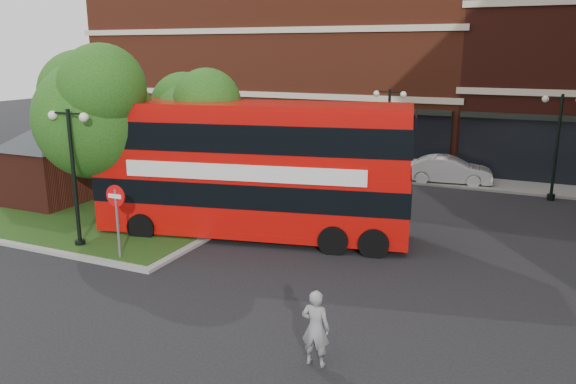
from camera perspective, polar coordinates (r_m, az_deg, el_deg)
The scene contains 15 objects.
ground at distance 18.26m, azimuth -8.16°, elevation -8.27°, with size 120.00×120.00×0.00m, color black.
pavement_far at distance 32.74m, azimuth 7.41°, elevation 1.98°, with size 44.00×3.00×0.12m, color slate.
terrace_far_left at distance 41.86m, azimuth 0.02°, elevation 14.31°, with size 26.00×12.00×14.00m, color maroon.
traffic_island at distance 25.25m, azimuth -19.99°, elevation -2.45°, with size 12.60×7.60×0.15m.
kiosk at distance 27.55m, azimuth -23.45°, elevation 3.39°, with size 6.51×6.51×3.60m.
tree_island_west at distance 23.11m, azimuth -19.18°, elevation 8.12°, with size 5.40×4.71×7.21m.
tree_island_east at distance 23.24m, azimuth -9.35°, elevation 7.38°, with size 4.46×3.90×6.29m.
lamp_island at distance 20.96m, azimuth -20.97°, elevation 1.96°, with size 1.72×0.36×5.00m.
lamp_far_left at distance 29.83m, azimuth 10.14°, elevation 6.09°, with size 1.72×0.36×5.00m.
lamp_far_right at distance 28.96m, azimuth 25.69°, elevation 4.66°, with size 1.72×0.36×5.00m.
bus at distance 20.96m, azimuth -3.67°, elevation 3.16°, with size 11.98×5.05×4.46m.
woman at distance 12.93m, azimuth 2.82°, elevation -13.63°, with size 0.66×0.43×1.81m, color gray.
car_silver at distance 34.48m, azimuth -2.93°, elevation 3.92°, with size 1.84×4.58×1.56m, color #B9BBC1.
car_white at distance 31.08m, azimuth 16.01°, elevation 2.15°, with size 1.56×4.46×1.47m, color white.
no_entry_sign at distance 19.38m, azimuth -17.03°, elevation -1.51°, with size 0.73×0.09×2.65m.
Camera 1 is at (9.20, -14.16, 6.94)m, focal length 35.00 mm.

